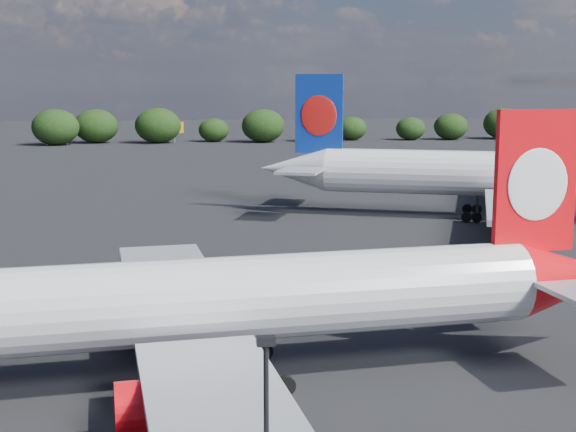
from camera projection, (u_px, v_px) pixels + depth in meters
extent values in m
plane|color=black|center=(92.00, 220.00, 95.38)|extent=(500.00, 500.00, 0.00)
cylinder|color=silver|center=(223.00, 299.00, 43.34)|extent=(35.35, 7.36, 4.62)
cone|color=red|center=(572.00, 277.00, 48.24)|extent=(7.73, 5.18, 4.62)
cube|color=red|center=(535.00, 181.00, 46.62)|extent=(5.10, 0.86, 8.31)
ellipsoid|color=white|center=(538.00, 185.00, 46.38)|extent=(3.88, 0.49, 4.25)
ellipsoid|color=white|center=(533.00, 183.00, 46.91)|extent=(3.88, 0.49, 4.25)
cube|color=#A4A6AB|center=(503.00, 255.00, 52.62)|extent=(4.58, 5.85, 0.28)
cube|color=#A4A6AB|center=(224.00, 418.00, 31.65)|extent=(7.44, 18.89, 0.51)
cube|color=#A4A6AB|center=(169.00, 276.00, 54.67)|extent=(7.44, 18.89, 0.51)
cylinder|color=red|center=(167.00, 406.00, 35.85)|extent=(4.80, 2.85, 2.49)
cube|color=#A4A6AB|center=(167.00, 392.00, 35.74)|extent=(2.05, 0.44, 1.11)
cylinder|color=red|center=(146.00, 314.00, 50.01)|extent=(4.80, 2.85, 2.49)
cube|color=#A4A6AB|center=(146.00, 304.00, 49.91)|extent=(2.05, 0.44, 1.11)
cylinder|color=black|center=(267.00, 371.00, 41.64)|extent=(0.28, 0.28, 2.31)
cylinder|color=black|center=(267.00, 387.00, 41.79)|extent=(1.05, 0.49, 1.02)
cylinder|color=black|center=(286.00, 386.00, 42.02)|extent=(1.05, 0.49, 1.02)
cylinder|color=black|center=(247.00, 338.00, 46.96)|extent=(0.28, 0.28, 2.31)
cylinder|color=black|center=(247.00, 353.00, 47.10)|extent=(1.05, 0.49, 1.02)
cylinder|color=black|center=(264.00, 351.00, 47.34)|extent=(1.05, 0.49, 1.02)
cylinder|color=silver|center=(497.00, 174.00, 95.09)|extent=(39.98, 20.50, 5.39)
cone|color=silver|center=(294.00, 169.00, 100.68)|extent=(10.03, 8.26, 5.39)
cube|color=navy|center=(319.00, 114.00, 98.81)|extent=(5.69, 2.74, 9.71)
ellipsoid|color=red|center=(319.00, 116.00, 98.53)|extent=(4.27, 1.91, 4.96)
ellipsoid|color=red|center=(320.00, 115.00, 99.15)|extent=(4.27, 1.91, 4.96)
cube|color=#A4A6AB|center=(300.00, 171.00, 94.43)|extent=(6.94, 7.83, 0.32)
cube|color=#A4A6AB|center=(319.00, 161.00, 105.82)|extent=(6.94, 7.83, 0.32)
cube|color=#A4A6AB|center=(521.00, 207.00, 81.43)|extent=(14.65, 22.62, 0.59)
cube|color=#A4A6AB|center=(511.00, 176.00, 108.35)|extent=(14.65, 22.62, 0.59)
cylinder|color=#A4A6AB|center=(539.00, 213.00, 86.36)|extent=(6.09, 4.74, 2.91)
cube|color=#A4A6AB|center=(539.00, 206.00, 86.23)|extent=(2.32, 1.20, 1.29)
cylinder|color=#A4A6AB|center=(529.00, 192.00, 102.92)|extent=(6.09, 4.74, 2.91)
cube|color=#A4A6AB|center=(529.00, 186.00, 102.80)|extent=(2.32, 1.20, 1.29)
cylinder|color=black|center=(477.00, 209.00, 93.10)|extent=(0.39, 0.39, 2.70)
cylinder|color=black|center=(477.00, 218.00, 93.27)|extent=(1.28, 0.90, 1.19)
cylinder|color=black|center=(466.00, 217.00, 93.54)|extent=(1.28, 0.90, 1.19)
cylinder|color=black|center=(477.00, 201.00, 99.31)|extent=(0.39, 0.39, 2.70)
cylinder|color=black|center=(477.00, 209.00, 99.48)|extent=(1.28, 0.90, 1.19)
cylinder|color=black|center=(467.00, 209.00, 99.75)|extent=(1.28, 0.90, 1.19)
cube|color=black|center=(266.00, 341.00, 23.40)|extent=(0.55, 0.30, 0.28)
cube|color=#156B1D|center=(57.00, 133.00, 205.04)|extent=(6.00, 0.30, 2.60)
cylinder|color=#94979C|center=(47.00, 142.00, 205.02)|extent=(0.20, 0.20, 2.00)
cylinder|color=#94979C|center=(67.00, 141.00, 205.79)|extent=(0.20, 0.20, 2.00)
cube|color=gold|center=(174.00, 127.00, 215.39)|extent=(5.00, 0.30, 3.00)
cylinder|color=#94979C|center=(174.00, 138.00, 215.85)|extent=(0.30, 0.30, 2.50)
ellipsoid|color=black|center=(55.00, 127.00, 205.46)|extent=(12.07, 10.21, 9.28)
ellipsoid|color=black|center=(96.00, 126.00, 213.00)|extent=(11.68, 9.88, 8.98)
ellipsoid|color=black|center=(158.00, 126.00, 212.44)|extent=(12.15, 10.28, 9.35)
ellipsoid|color=black|center=(214.00, 130.00, 217.62)|extent=(8.28, 7.00, 6.37)
ellipsoid|color=black|center=(263.00, 126.00, 215.44)|extent=(11.65, 9.86, 8.96)
ellipsoid|color=black|center=(316.00, 128.00, 218.45)|extent=(9.28, 7.85, 7.14)
ellipsoid|color=black|center=(352.00, 128.00, 223.44)|extent=(8.61, 7.29, 6.63)
ellipsoid|color=black|center=(411.00, 129.00, 224.11)|extent=(8.30, 7.02, 6.39)
ellipsoid|color=black|center=(451.00, 127.00, 225.24)|extent=(9.64, 8.16, 7.41)
ellipsoid|color=black|center=(503.00, 123.00, 227.83)|extent=(11.50, 9.73, 8.85)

